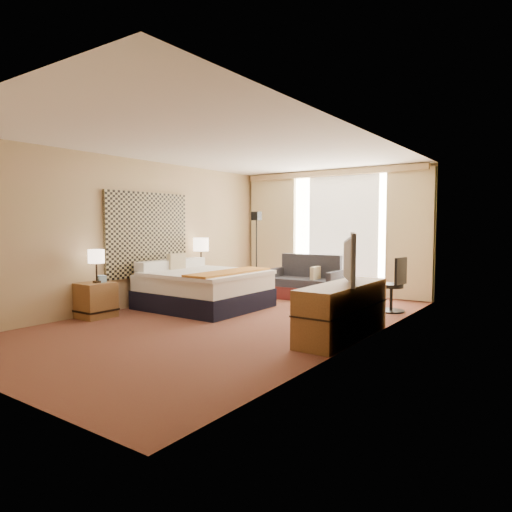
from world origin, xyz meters
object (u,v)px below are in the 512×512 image
Objects in this scene: nightstand_left at (96,300)px; television at (344,258)px; floor_lamp at (257,236)px; media_dresser at (343,311)px; desk_chair at (394,288)px; bed at (204,288)px; nightstand_right at (203,283)px; loveseat at (306,284)px; lamp_right at (201,245)px; lamp_left at (96,257)px.

television reaches higher than nightstand_left.
floor_lamp reaches higher than television.
media_dresser is 2.09m from desk_chair.
nightstand_right is at bearing 132.38° from bed.
loveseat is 2.21× the size of lamp_right.
bed is at bearing 168.99° from media_dresser.
television reaches higher than bed.
bed reaches higher than nightstand_right.
desk_chair is (1.89, -0.40, 0.13)m from loveseat.
media_dresser is 2.81× the size of lamp_right.
media_dresser is at bearing -179.97° from television.
television is (2.93, -2.19, -0.19)m from floor_lamp.
bed is 3.24m from desk_chair.
loveseat is (1.78, 1.04, 0.01)m from nightstand_right.
nightstand_right is 0.86× the size of lamp_right.
loveseat is at bearing 127.59° from media_dresser.
television is (3.63, -1.27, -0.02)m from lamp_right.
floor_lamp is 3.44m from lamp_left.
nightstand_left is 4.83m from desk_chair.
desk_chair is at bearing 41.02° from lamp_left.
desk_chair is at bearing -24.51° from television.
lamp_left is 0.81× the size of lamp_right.
nightstand_left is at bearing -164.16° from media_dresser.
nightstand_right is at bearing 158.60° from media_dresser.
television reaches higher than lamp_right.
desk_chair is 2.07m from television.
media_dresser is 3.45× the size of lamp_left.
nightstand_left is at bearing 169.90° from lamp_left.
nightstand_left is at bearing -102.13° from floor_lamp.
nightstand_right is 3.97m from media_dresser.
desk_chair is 4.83m from lamp_left.
nightstand_left is 0.49× the size of television.
television is at bearing 17.66° from nightstand_left.
floor_lamp is 1.52× the size of television.
media_dresser is at bearing 16.15° from lamp_left.
nightstand_right is 2.60m from lamp_left.
lamp_right is at bearing -151.84° from loveseat.
desk_chair is at bearing 11.06° from lamp_right.
television is (3.65, 1.16, 0.75)m from nightstand_left.
desk_chair is (2.86, 1.53, 0.07)m from bed.
nightstand_left is at bearing -90.00° from nightstand_right.
lamp_right is at bearing 90.68° from lamp_left.
floor_lamp is at bearing -173.87° from loveseat.
loveseat is at bearing 30.28° from nightstand_right.
lamp_right is at bearing 89.59° from nightstand_left.
floor_lamp is at bearing 92.96° from bed.
bed is 3.66× the size of lamp_left.
media_dresser is 0.94× the size of bed.
nightstand_left is at bearing -120.76° from loveseat.
lamp_left is at bearing -115.22° from bed.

